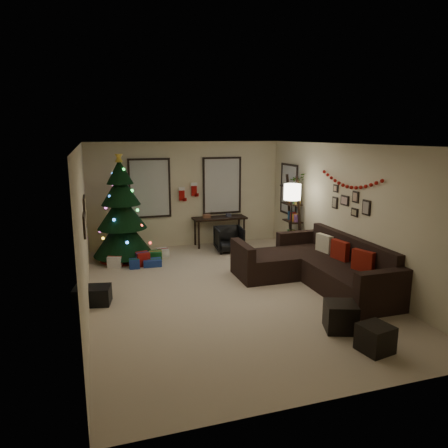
{
  "coord_description": "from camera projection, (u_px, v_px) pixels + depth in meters",
  "views": [
    {
      "loc": [
        -2.33,
        -7.06,
        2.87
      ],
      "look_at": [
        0.1,
        0.6,
        1.15
      ],
      "focal_mm": 33.59,
      "sensor_mm": 36.0,
      "label": 1
    }
  ],
  "objects": [
    {
      "name": "window_back_right",
      "position": [
        222.0,
        186.0,
        11.07
      ],
      "size": [
        1.05,
        0.06,
        1.5
      ],
      "color": "#728CB2",
      "rests_on": "wall_back"
    },
    {
      "name": "wall_right",
      "position": [
        348.0,
        213.0,
        8.33
      ],
      "size": [
        0.0,
        7.0,
        7.0
      ],
      "primitive_type": "plane",
      "rotation": [
        1.57,
        0.0,
        -1.57
      ],
      "color": "beige",
      "rests_on": "floor"
    },
    {
      "name": "storage_bin",
      "position": [
        92.0,
        296.0,
        7.22
      ],
      "size": [
        0.68,
        0.52,
        0.31
      ],
      "primitive_type": "cube",
      "rotation": [
        0.0,
        0.0,
        -0.19
      ],
      "color": "black",
      "rests_on": "floor"
    },
    {
      "name": "sofa",
      "position": [
        317.0,
        268.0,
        8.23
      ],
      "size": [
        2.16,
        3.11,
        0.93
      ],
      "color": "black",
      "rests_on": "floor"
    },
    {
      "name": "pillow_cream",
      "position": [
        324.0,
        244.0,
        8.71
      ],
      "size": [
        0.19,
        0.43,
        0.41
      ],
      "primitive_type": "cube",
      "rotation": [
        0.0,
        0.0,
        0.17
      ],
      "color": "beige",
      "rests_on": "sofa"
    },
    {
      "name": "christmas_tree",
      "position": [
        122.0,
        215.0,
        9.61
      ],
      "size": [
        1.37,
        1.37,
        2.54
      ],
      "rotation": [
        0.0,
        0.0,
        -0.21
      ],
      "color": "black",
      "rests_on": "floor"
    },
    {
      "name": "ottoman_near",
      "position": [
        340.0,
        317.0,
        6.24
      ],
      "size": [
        0.57,
        0.57,
        0.43
      ],
      "primitive_type": "cube",
      "rotation": [
        0.0,
        0.0,
        -0.34
      ],
      "color": "black",
      "rests_on": "floor"
    },
    {
      "name": "desk",
      "position": [
        220.0,
        220.0,
        10.97
      ],
      "size": [
        1.4,
        0.5,
        0.75
      ],
      "color": "black",
      "rests_on": "floor"
    },
    {
      "name": "window_back_left",
      "position": [
        150.0,
        188.0,
        10.5
      ],
      "size": [
        1.05,
        0.06,
        1.5
      ],
      "color": "#728CB2",
      "rests_on": "wall_back"
    },
    {
      "name": "wall_front",
      "position": [
        334.0,
        285.0,
        4.33
      ],
      "size": [
        5.0,
        0.0,
        5.0
      ],
      "primitive_type": "plane",
      "rotation": [
        -1.57,
        0.0,
        0.0
      ],
      "color": "beige",
      "rests_on": "floor"
    },
    {
      "name": "ottoman_far",
      "position": [
        375.0,
        338.0,
        5.63
      ],
      "size": [
        0.46,
        0.46,
        0.37
      ],
      "primitive_type": "cube",
      "rotation": [
        0.0,
        0.0,
        0.18
      ],
      "color": "black",
      "rests_on": "floor"
    },
    {
      "name": "stocking_left",
      "position": [
        182.0,
        194.0,
        10.71
      ],
      "size": [
        0.2,
        0.05,
        0.36
      ],
      "color": "#990F0C",
      "rests_on": "wall_back"
    },
    {
      "name": "desk_chair",
      "position": [
        229.0,
        239.0,
        10.46
      ],
      "size": [
        0.66,
        0.63,
        0.63
      ],
      "primitive_type": "imported",
      "rotation": [
        0.0,
        0.0,
        -0.09
      ],
      "color": "black",
      "rests_on": "floor"
    },
    {
      "name": "wall_left",
      "position": [
        84.0,
        229.0,
        6.85
      ],
      "size": [
        0.0,
        7.0,
        7.0
      ],
      "primitive_type": "plane",
      "rotation": [
        1.57,
        0.0,
        1.57
      ],
      "color": "beige",
      "rests_on": "floor"
    },
    {
      "name": "wall_back",
      "position": [
        187.0,
        194.0,
        10.85
      ],
      "size": [
        5.0,
        0.0,
        5.0
      ],
      "primitive_type": "plane",
      "rotation": [
        1.57,
        0.0,
        0.0
      ],
      "color": "beige",
      "rests_on": "floor"
    },
    {
      "name": "garland",
      "position": [
        350.0,
        181.0,
        8.12
      ],
      "size": [
        0.08,
        1.9,
        0.3
      ],
      "primitive_type": null,
      "color": "#A5140C",
      "rests_on": "wall_right"
    },
    {
      "name": "pillow_red_a",
      "position": [
        363.0,
        262.0,
        7.48
      ],
      "size": [
        0.25,
        0.43,
        0.42
      ],
      "primitive_type": "cube",
      "rotation": [
        0.0,
        0.0,
        0.35
      ],
      "color": "maroon",
      "rests_on": "sofa"
    },
    {
      "name": "potted_plant",
      "position": [
        297.0,
        179.0,
        9.86
      ],
      "size": [
        0.63,
        0.6,
        0.54
      ],
      "primitive_type": "imported",
      "rotation": [
        0.0,
        0.0,
        0.51
      ],
      "color": "#4C4C4C",
      "rests_on": "bookshelf"
    },
    {
      "name": "gallery",
      "position": [
        350.0,
        202.0,
        8.21
      ],
      "size": [
        0.03,
        1.25,
        0.54
      ],
      "color": "black",
      "rests_on": "wall_right"
    },
    {
      "name": "floor_lamp",
      "position": [
        292.0,
        197.0,
        9.41
      ],
      "size": [
        0.38,
        0.38,
        1.79
      ],
      "rotation": [
        0.0,
        0.0,
        0.14
      ],
      "color": "black",
      "rests_on": "floor"
    },
    {
      "name": "ceiling",
      "position": [
        229.0,
        145.0,
        7.31
      ],
      "size": [
        7.0,
        7.0,
        0.0
      ],
      "primitive_type": "plane",
      "rotation": [
        3.14,
        0.0,
        0.0
      ],
      "color": "white",
      "rests_on": "floor"
    },
    {
      "name": "floor",
      "position": [
        229.0,
        290.0,
        7.87
      ],
      "size": [
        7.0,
        7.0,
        0.0
      ],
      "primitive_type": "plane",
      "color": "#C7B397",
      "rests_on": "ground"
    },
    {
      "name": "stocking_right",
      "position": [
        194.0,
        189.0,
        10.81
      ],
      "size": [
        0.2,
        0.05,
        0.36
      ],
      "color": "#990F0C",
      "rests_on": "wall_back"
    },
    {
      "name": "art_map",
      "position": [
        85.0,
        211.0,
        7.45
      ],
      "size": [
        0.04,
        0.6,
        0.5
      ],
      "color": "black",
      "rests_on": "wall_left"
    },
    {
      "name": "art_abstract",
      "position": [
        84.0,
        225.0,
        6.52
      ],
      "size": [
        0.04,
        0.45,
        0.35
      ],
      "color": "black",
      "rests_on": "wall_left"
    },
    {
      "name": "window_right_wall",
      "position": [
        289.0,
        189.0,
        10.67
      ],
      "size": [
        0.06,
        0.9,
        1.3
      ],
      "color": "#728CB2",
      "rests_on": "wall_right"
    },
    {
      "name": "pillow_red_b",
      "position": [
        340.0,
        251.0,
        8.17
      ],
      "size": [
        0.17,
        0.43,
        0.42
      ],
      "primitive_type": "cube",
      "rotation": [
        0.0,
        0.0,
        0.14
      ],
      "color": "maroon",
      "rests_on": "sofa"
    },
    {
      "name": "presents",
      "position": [
        139.0,
        258.0,
        9.51
      ],
      "size": [
        1.5,
        1.01,
        0.3
      ],
      "rotation": [
        0.0,
        0.0,
        -0.01
      ],
      "color": "navy",
      "rests_on": "floor"
    },
    {
      "name": "bookshelf",
      "position": [
        293.0,
        216.0,
        10.18
      ],
      "size": [
        0.3,
        0.56,
        1.93
      ],
      "color": "black",
      "rests_on": "floor"
    }
  ]
}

